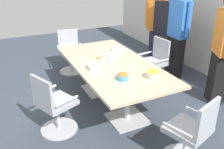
% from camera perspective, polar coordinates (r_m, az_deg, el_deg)
% --- Properties ---
extents(ground_plane, '(10.00, 10.00, 0.01)m').
position_cam_1_polar(ground_plane, '(4.44, -0.00, -6.52)').
color(ground_plane, '#3D4754').
extents(conference_table, '(2.40, 1.20, 0.75)m').
position_cam_1_polar(conference_table, '(4.15, -0.00, 0.94)').
color(conference_table, '#CCB793').
rests_on(conference_table, ground).
extents(office_chair_0, '(0.59, 0.59, 0.91)m').
position_cam_1_polar(office_chair_0, '(5.02, 9.48, 2.21)').
color(office_chair_0, silver).
rests_on(office_chair_0, ground).
extents(office_chair_1, '(0.58, 0.58, 0.91)m').
position_cam_1_polar(office_chair_1, '(5.62, -9.40, 4.69)').
color(office_chair_1, silver).
rests_on(office_chair_1, ground).
extents(office_chair_2, '(0.71, 0.71, 0.91)m').
position_cam_1_polar(office_chair_2, '(3.65, -13.04, -7.25)').
color(office_chair_2, silver).
rests_on(office_chair_2, ground).
extents(office_chair_3, '(0.68, 0.68, 0.91)m').
position_cam_1_polar(office_chair_3, '(3.19, 17.44, -12.96)').
color(office_chair_3, silver).
rests_on(office_chair_3, ground).
extents(person_standing_0, '(0.52, 0.45, 1.77)m').
position_cam_1_polar(person_standing_0, '(5.79, 10.37, 10.59)').
color(person_standing_0, '#232842').
rests_on(person_standing_0, ground).
extents(person_standing_1, '(0.61, 0.34, 1.79)m').
position_cam_1_polar(person_standing_1, '(5.39, 11.89, 9.55)').
color(person_standing_1, brown).
rests_on(person_standing_1, ground).
extents(person_standing_2, '(0.61, 0.24, 1.89)m').
position_cam_1_polar(person_standing_2, '(5.14, 14.64, 9.27)').
color(person_standing_2, black).
rests_on(person_standing_2, ground).
extents(person_standing_3, '(0.58, 0.40, 1.85)m').
position_cam_1_polar(person_standing_3, '(4.49, 23.71, 5.44)').
color(person_standing_3, black).
rests_on(person_standing_3, ground).
extents(snack_bowl_chips_yellow, '(0.20, 0.20, 0.12)m').
position_cam_1_polar(snack_bowl_chips_yellow, '(3.64, 9.25, 0.20)').
color(snack_bowl_chips_yellow, beige).
rests_on(snack_bowl_chips_yellow, conference_table).
extents(snack_bowl_pretzels, '(0.17, 0.17, 0.10)m').
position_cam_1_polar(snack_bowl_pretzels, '(3.53, 2.42, -0.40)').
color(snack_bowl_pretzels, '#4C9EC6').
rests_on(snack_bowl_pretzels, conference_table).
extents(donut_platter, '(0.33, 0.33, 0.04)m').
position_cam_1_polar(donut_platter, '(4.31, -1.26, 3.92)').
color(donut_platter, white).
rests_on(donut_platter, conference_table).
extents(plate_stack, '(0.23, 0.23, 0.04)m').
position_cam_1_polar(plate_stack, '(4.70, 1.21, 5.76)').
color(plate_stack, white).
rests_on(plate_stack, conference_table).
extents(napkin_pile, '(0.17, 0.17, 0.08)m').
position_cam_1_polar(napkin_pile, '(3.89, -4.29, 1.84)').
color(napkin_pile, white).
rests_on(napkin_pile, conference_table).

